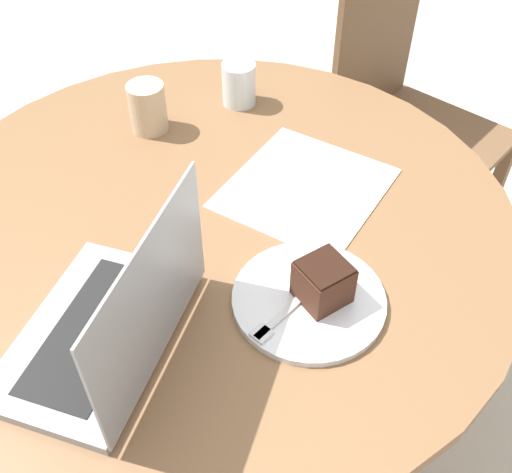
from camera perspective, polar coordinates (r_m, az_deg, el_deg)
The scene contains 10 objects.
ground_plane at distance 1.69m, azimuth -2.91°, elevation -16.74°, with size 12.00×12.00×0.00m, color #B7AD9E.
dining_table at distance 1.19m, azimuth -3.96°, elevation -2.73°, with size 1.11×1.11×0.76m.
chair at distance 1.83m, azimuth 13.80°, elevation 11.18°, with size 0.54×0.54×1.00m.
paper_document at distance 1.13m, azimuth 4.73°, elevation 4.64°, with size 0.38×0.38×0.00m.
plate at distance 0.94m, azimuth 5.04°, elevation -5.98°, with size 0.24×0.24×0.01m.
cake_slice at distance 0.91m, azimuth 6.41°, elevation -4.29°, with size 0.08×0.08×0.07m.
fork at distance 0.91m, azimuth 2.80°, elevation -7.20°, with size 0.17×0.07×0.00m.
coffee_glass at distance 1.28m, azimuth -10.12°, elevation 12.04°, with size 0.08×0.08×0.10m.
water_glass at distance 1.35m, azimuth -1.64°, elevation 14.33°, with size 0.07×0.07×0.09m.
laptop at distance 0.88m, azimuth -13.60°, elevation -8.20°, with size 0.38×0.37×0.24m.
Camera 1 is at (-0.31, -0.74, 1.49)m, focal length 42.00 mm.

